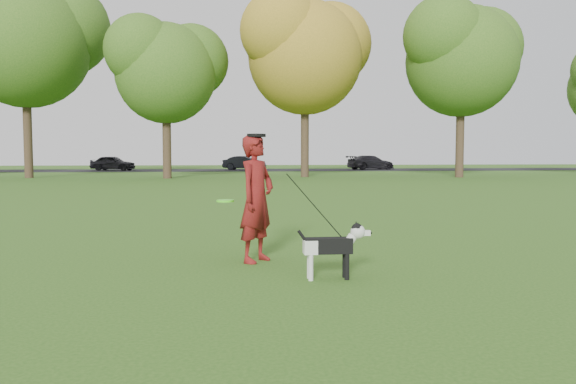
{
  "coord_description": "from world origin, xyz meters",
  "views": [
    {
      "loc": [
        -0.69,
        -6.78,
        1.44
      ],
      "look_at": [
        0.08,
        0.23,
        0.95
      ],
      "focal_mm": 35.0,
      "sensor_mm": 36.0,
      "label": 1
    }
  ],
  "objects": [
    {
      "name": "dog",
      "position": [
        0.52,
        -0.53,
        0.4
      ],
      "size": [
        0.87,
        0.17,
        0.66
      ],
      "color": "black",
      "rests_on": "ground"
    },
    {
      "name": "tree_row",
      "position": [
        -1.43,
        26.07,
        7.41
      ],
      "size": [
        51.74,
        8.86,
        12.01
      ],
      "color": "#38281C",
      "rests_on": "ground"
    },
    {
      "name": "road",
      "position": [
        0.0,
        40.0,
        0.01
      ],
      "size": [
        120.0,
        7.0,
        0.02
      ],
      "primitive_type": "cube",
      "color": "black",
      "rests_on": "ground"
    },
    {
      "name": "car_left",
      "position": [
        -9.82,
        40.0,
        0.62
      ],
      "size": [
        3.77,
        2.22,
        1.2
      ],
      "primitive_type": "imported",
      "rotation": [
        0.0,
        0.0,
        1.33
      ],
      "color": "black",
      "rests_on": "road"
    },
    {
      "name": "ground",
      "position": [
        0.0,
        0.0,
        0.0
      ],
      "size": [
        120.0,
        120.0,
        0.0
      ],
      "primitive_type": "plane",
      "color": "#285116",
      "rests_on": "ground"
    },
    {
      "name": "car_mid",
      "position": [
        0.83,
        40.0,
        0.6
      ],
      "size": [
        3.7,
        2.14,
        1.15
      ],
      "primitive_type": "imported",
      "rotation": [
        0.0,
        0.0,
        1.29
      ],
      "color": "black",
      "rests_on": "road"
    },
    {
      "name": "car_right",
      "position": [
        11.59,
        40.0,
        0.62
      ],
      "size": [
        4.45,
        2.8,
        1.2
      ],
      "primitive_type": "imported",
      "rotation": [
        0.0,
        0.0,
        1.86
      ],
      "color": "black",
      "rests_on": "road"
    },
    {
      "name": "man_held_items",
      "position": [
        0.37,
        0.01,
        0.81
      ],
      "size": [
        1.47,
        1.25,
        1.25
      ],
      "color": "#54FD20",
      "rests_on": "ground"
    },
    {
      "name": "man",
      "position": [
        -0.3,
        0.59,
        0.84
      ],
      "size": [
        0.69,
        0.73,
        1.68
      ],
      "primitive_type": "imported",
      "rotation": [
        0.0,
        0.0,
        0.93
      ],
      "color": "#600D12",
      "rests_on": "ground"
    }
  ]
}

